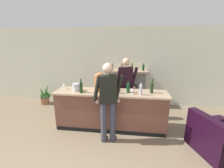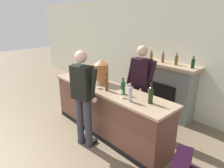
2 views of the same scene
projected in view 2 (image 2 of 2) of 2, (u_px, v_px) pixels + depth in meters
wall_back_panel at (159, 55)px, 5.03m from camera, size 12.00×0.07×2.75m
bar_counter at (107, 111)px, 4.04m from camera, size 2.85×0.67×1.00m
fireplace_stone at (167, 89)px, 4.76m from camera, size 1.41×0.52×1.56m
potted_plant_corner at (85, 78)px, 6.82m from camera, size 0.37×0.43×0.72m
person_customer at (83, 96)px, 3.49m from camera, size 0.65×0.37×1.80m
person_bartender at (141, 85)px, 3.99m from camera, size 0.65×0.35×1.80m
copper_dispenser at (101, 72)px, 4.05m from camera, size 0.30×0.34×0.49m
ice_bucket_steel at (79, 74)px, 4.41m from camera, size 0.20×0.20×0.20m
wine_bottle_chardonnay_pale at (123, 87)px, 3.52m from camera, size 0.08×0.08×0.30m
wine_bottle_cabernet_heavy at (130, 93)px, 3.22m from camera, size 0.07×0.07×0.33m
wine_bottle_port_short at (79, 74)px, 4.20m from camera, size 0.07×0.07×0.35m
wine_bottle_merlot_tall at (107, 83)px, 3.68m from camera, size 0.06×0.06×0.34m
wine_bottle_riesling_slim at (151, 94)px, 3.14m from camera, size 0.08×0.08×0.35m
wine_glass_near_bucket at (98, 82)px, 3.82m from camera, size 0.09×0.09×0.16m
wine_glass_mid_counter at (75, 69)px, 4.76m from camera, size 0.07×0.07×0.17m
wine_glass_front_right at (121, 91)px, 3.37m from camera, size 0.08×0.08×0.16m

